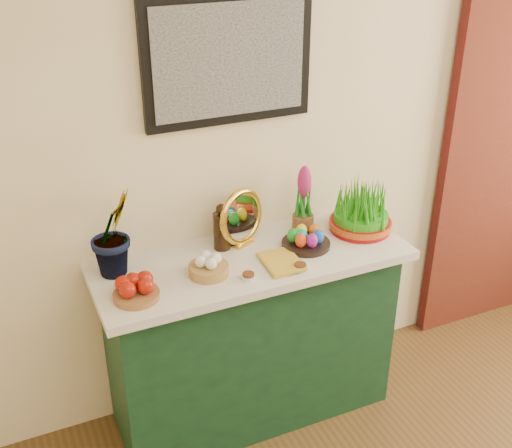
{
  "coord_description": "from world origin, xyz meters",
  "views": [
    {
      "loc": [
        -1.35,
        -0.23,
        2.32
      ],
      "look_at": [
        -0.38,
        1.95,
        1.07
      ],
      "focal_mm": 45.0,
      "sensor_mm": 36.0,
      "label": 1
    }
  ],
  "objects": [
    {
      "name": "vinegar_cruet",
      "position": [
        -0.47,
        2.12,
        0.99
      ],
      "size": [
        0.08,
        0.08,
        0.22
      ],
      "color": "black",
      "rests_on": "tablecloth"
    },
    {
      "name": "garlic_basket",
      "position": [
        -0.6,
        1.93,
        0.93
      ],
      "size": [
        0.19,
        0.19,
        0.09
      ],
      "color": "#AD7E45",
      "rests_on": "tablecloth"
    },
    {
      "name": "sideboard",
      "position": [
        -0.38,
        2.0,
        0.42
      ],
      "size": [
        1.3,
        0.45,
        0.85
      ],
      "primitive_type": "cube",
      "color": "#163D20",
      "rests_on": "ground"
    },
    {
      "name": "mirror",
      "position": [
        -0.37,
        2.13,
        1.02
      ],
      "size": [
        0.26,
        0.16,
        0.27
      ],
      "color": "gold",
      "rests_on": "tablecloth"
    },
    {
      "name": "book",
      "position": [
        -0.37,
        1.89,
        0.9
      ],
      "size": [
        0.15,
        0.21,
        0.03
      ],
      "primitive_type": "imported",
      "rotation": [
        0.0,
        0.0,
        -0.05
      ],
      "color": "gold",
      "rests_on": "tablecloth"
    },
    {
      "name": "wheatgrass_sabzeh",
      "position": [
        0.19,
        2.02,
        0.99
      ],
      "size": [
        0.29,
        0.29,
        0.24
      ],
      "color": "#9B0B0F",
      "rests_on": "tablecloth"
    },
    {
      "name": "egg_plate",
      "position": [
        -0.12,
        1.98,
        0.93
      ],
      "size": [
        0.28,
        0.28,
        0.09
      ],
      "color": "black",
      "rests_on": "tablecloth"
    },
    {
      "name": "tablecloth",
      "position": [
        -0.38,
        2.0,
        0.87
      ],
      "size": [
        1.4,
        0.55,
        0.04
      ],
      "primitive_type": "cube",
      "color": "silver",
      "rests_on": "sideboard"
    },
    {
      "name": "apple_bowl",
      "position": [
        -0.92,
        1.89,
        0.93
      ],
      "size": [
        0.23,
        0.23,
        0.09
      ],
      "color": "brown",
      "rests_on": "tablecloth"
    },
    {
      "name": "hyacinth_pink",
      "position": [
        -0.06,
        2.12,
        1.04
      ],
      "size": [
        0.1,
        0.1,
        0.33
      ],
      "color": "brown",
      "rests_on": "tablecloth"
    },
    {
      "name": "hyacinth_green",
      "position": [
        -0.94,
        2.11,
        1.14
      ],
      "size": [
        0.32,
        0.31,
        0.49
      ],
      "primitive_type": "imported",
      "rotation": [
        0.0,
        0.0,
        0.63
      ],
      "color": "#1A721B",
      "rests_on": "tablecloth"
    },
    {
      "name": "spice_dish_left",
      "position": [
        -0.46,
        1.84,
        0.9
      ],
      "size": [
        0.06,
        0.06,
        0.03
      ],
      "color": "silver",
      "rests_on": "tablecloth"
    },
    {
      "name": "spice_dish_right",
      "position": [
        -0.23,
        1.82,
        0.9
      ],
      "size": [
        0.06,
        0.06,
        0.03
      ],
      "color": "silver",
      "rests_on": "tablecloth"
    }
  ]
}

